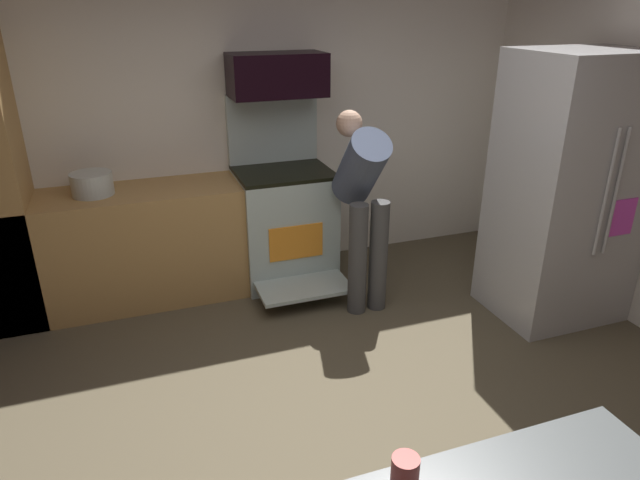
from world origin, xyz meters
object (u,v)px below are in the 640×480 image
mug_coffee (405,473)px  stock_pot (92,184)px  refrigerator (567,190)px  microwave (277,75)px  person_cook (362,197)px  oven_range (284,221)px

mug_coffee → stock_pot: 3.29m
mug_coffee → refrigerator: bearing=40.0°
refrigerator → stock_pot: refrigerator is taller
microwave → stock_pot: bearing=-176.8°
person_cook → mug_coffee: (-0.97, -2.53, 0.08)m
oven_range → person_cook: size_ratio=1.04×
mug_coffee → microwave: bearing=80.5°
microwave → person_cook: size_ratio=0.51×
person_cook → stock_pot: bearing=161.2°
refrigerator → mug_coffee: size_ratio=17.65×
refrigerator → stock_pot: size_ratio=6.50×
refrigerator → person_cook: refrigerator is taller
microwave → person_cook: bearing=-59.0°
microwave → refrigerator: bearing=-36.6°
oven_range → refrigerator: bearing=-34.6°
refrigerator → microwave: bearing=143.4°
person_cook → stock_pot: (-1.87, 0.64, 0.11)m
oven_range → mug_coffee: bearing=-99.8°
microwave → refrigerator: refrigerator is taller
microwave → refrigerator: (1.76, -1.31, -0.72)m
oven_range → stock_pot: 1.52m
mug_coffee → stock_pot: (-0.90, 3.16, 0.03)m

